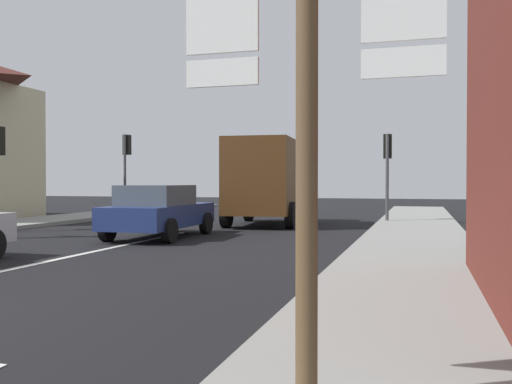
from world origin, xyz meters
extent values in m
plane|color=black|center=(0.00, 10.00, 0.00)|extent=(80.00, 80.00, 0.00)
cube|color=gray|center=(6.86, 8.00, 0.07)|extent=(2.73, 44.00, 0.14)
cube|color=silver|center=(0.00, 6.00, 0.01)|extent=(0.16, 12.00, 0.01)
cube|color=navy|center=(-0.03, 10.49, 0.62)|extent=(1.85, 4.24, 0.60)
cube|color=#47515B|center=(-0.02, 10.24, 1.19)|extent=(1.60, 2.14, 0.55)
cylinder|color=black|center=(-0.94, 11.82, 0.32)|extent=(0.24, 0.65, 0.64)
cylinder|color=black|center=(0.81, 11.86, 0.32)|extent=(0.24, 0.65, 0.64)
cylinder|color=black|center=(-0.87, 9.12, 0.32)|extent=(0.24, 0.65, 0.64)
cylinder|color=black|center=(0.88, 9.16, 0.32)|extent=(0.24, 0.65, 0.64)
cube|color=#4C2D14|center=(1.67, 15.20, 1.75)|extent=(2.46, 3.85, 2.60)
cube|color=#4C2D14|center=(1.50, 17.70, 1.45)|extent=(2.18, 1.45, 2.00)
cube|color=#47515B|center=(1.49, 17.75, 2.25)|extent=(1.76, 0.23, 0.70)
cylinder|color=black|center=(0.40, 17.57, 0.45)|extent=(0.34, 0.92, 0.90)
cylinder|color=black|center=(2.60, 17.73, 0.45)|extent=(0.34, 0.92, 0.90)
cylinder|color=black|center=(0.65, 14.18, 0.45)|extent=(0.34, 0.92, 0.90)
cylinder|color=black|center=(2.84, 14.33, 0.45)|extent=(0.34, 0.92, 0.90)
cylinder|color=brown|center=(6.29, -0.38, 1.60)|extent=(0.14, 0.14, 3.20)
cube|color=white|center=(5.71, -0.33, 2.62)|extent=(0.50, 0.03, 0.42)
cube|color=black|center=(5.71, -0.31, 2.62)|extent=(0.43, 0.01, 0.32)
cube|color=white|center=(5.71, -0.33, 2.28)|extent=(0.50, 0.03, 0.18)
cube|color=black|center=(5.71, -0.31, 2.28)|extent=(0.43, 0.01, 0.13)
cube|color=white|center=(6.87, -0.33, 2.62)|extent=(0.50, 0.03, 0.42)
cube|color=black|center=(6.87, -0.31, 2.62)|extent=(0.43, 0.01, 0.32)
cube|color=white|center=(6.87, -0.33, 2.28)|extent=(0.50, 0.03, 0.18)
cube|color=black|center=(6.87, -0.31, 2.28)|extent=(0.43, 0.01, 0.13)
sphere|color=red|center=(-5.79, 11.01, 3.12)|extent=(0.18, 0.18, 0.18)
sphere|color=#3C2303|center=(-5.79, 11.01, 2.84)|extent=(0.18, 0.18, 0.18)
sphere|color=black|center=(-5.79, 11.01, 2.56)|extent=(0.18, 0.18, 0.18)
cylinder|color=#47474C|center=(-5.79, 18.75, 1.85)|extent=(0.12, 0.12, 3.69)
cube|color=black|center=(-5.79, 18.95, 3.24)|extent=(0.30, 0.28, 0.90)
sphere|color=red|center=(-5.79, 19.09, 3.51)|extent=(0.18, 0.18, 0.18)
sphere|color=#3C2303|center=(-5.79, 19.09, 3.23)|extent=(0.18, 0.18, 0.18)
sphere|color=black|center=(-5.79, 19.09, 2.95)|extent=(0.18, 0.18, 0.18)
cylinder|color=#47474C|center=(5.79, 17.39, 1.67)|extent=(0.12, 0.12, 3.33)
cube|color=black|center=(5.79, 17.59, 2.88)|extent=(0.30, 0.28, 0.90)
sphere|color=red|center=(5.79, 17.73, 3.15)|extent=(0.18, 0.18, 0.18)
sphere|color=#3C2303|center=(5.79, 17.73, 2.87)|extent=(0.18, 0.18, 0.18)
sphere|color=black|center=(5.79, 17.73, 2.59)|extent=(0.18, 0.18, 0.18)
camera|label=1|loc=(6.98, -3.86, 1.56)|focal=39.50mm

